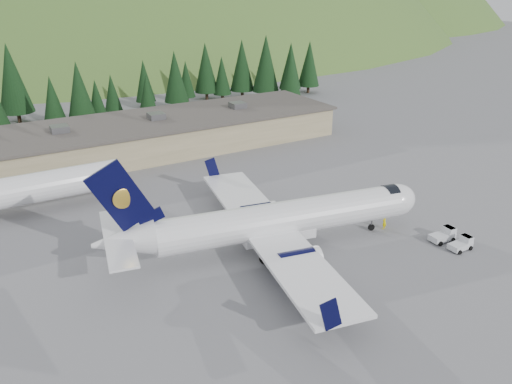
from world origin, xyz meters
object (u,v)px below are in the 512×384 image
object	(u,v)px
terminal_building	(128,138)
ramp_worker	(384,222)
baggage_tug_a	(462,244)
airliner	(276,221)
baggage_tug_b	(444,235)

from	to	relation	value
terminal_building	ramp_worker	distance (m)	43.78
baggage_tug_a	ramp_worker	world-z (taller)	ramp_worker
airliner	terminal_building	size ratio (longest dim) A/B	0.49
terminal_building	ramp_worker	size ratio (longest dim) A/B	39.93
baggage_tug_a	ramp_worker	size ratio (longest dim) A/B	1.45
ramp_worker	baggage_tug_a	bearing A→B (deg)	94.33
airliner	ramp_worker	size ratio (longest dim) A/B	19.72
airliner	ramp_worker	world-z (taller)	airliner
airliner	terminal_building	world-z (taller)	airliner
baggage_tug_a	baggage_tug_b	world-z (taller)	baggage_tug_b
airliner	terminal_building	bearing A→B (deg)	106.46
terminal_building	ramp_worker	bearing A→B (deg)	-67.29
baggage_tug_b	terminal_building	bearing A→B (deg)	117.49
airliner	ramp_worker	distance (m)	13.32
baggage_tug_a	terminal_building	bearing A→B (deg)	112.71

